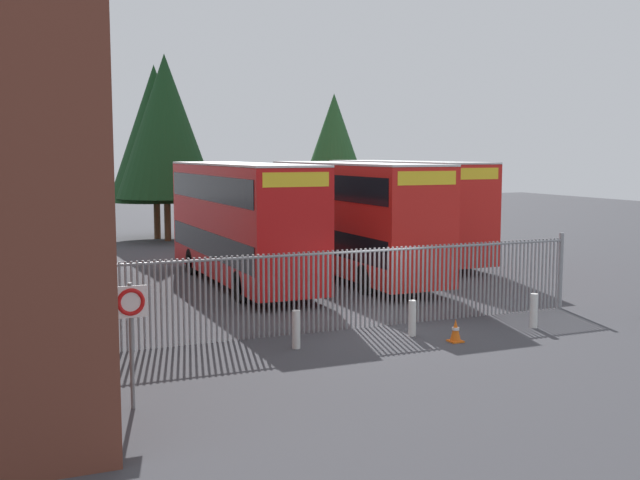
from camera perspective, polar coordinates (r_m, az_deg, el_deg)
The scene contains 13 objects.
ground_plane at distance 29.01m, azimuth -3.14°, elevation -3.11°, with size 100.00×100.00×0.00m, color #3D3D42.
palisade_fence at distance 21.39m, azimuth 3.16°, elevation -3.34°, with size 13.75×0.14×2.35m.
double_decker_bus_near_gate at distance 28.40m, azimuth -5.76°, elevation 1.58°, with size 2.54×10.81×4.42m.
double_decker_bus_behind_fence_left at distance 34.94m, azimuth 6.19°, elevation 2.48°, with size 2.54×10.81×4.42m.
double_decker_bus_behind_fence_right at distance 29.69m, azimuth 2.40°, elevation 1.82°, with size 2.54×10.81×4.42m.
bollard_near_left at distance 19.27m, azimuth -1.75°, elevation -6.56°, with size 0.20×0.20×0.95m, color silver.
bollard_center_front at distance 20.68m, azimuth 6.77°, elevation -5.71°, with size 0.20×0.20×0.95m, color silver.
bollard_near_right at distance 22.28m, azimuth 15.38°, elevation -5.01°, with size 0.20×0.20×0.95m, color silver.
traffic_cone_by_gate at distance 20.25m, azimuth 9.89°, elevation -6.56°, with size 0.34×0.34×0.59m.
speed_limit_sign_post at distance 14.95m, azimuth -13.66°, elevation -5.44°, with size 0.60×0.14×2.40m.
tree_tall_back at distance 44.36m, azimuth -11.97°, elevation 7.63°, with size 5.25×5.25×9.60m.
tree_short_side at distance 46.11m, azimuth 1.03°, elevation 6.70°, with size 4.50×4.50×8.24m.
tree_mid_row at distance 43.12m, azimuth -11.23°, elevation 8.17°, with size 5.38×5.38×10.06m.
Camera 1 is at (-9.88, -18.85, 4.80)m, focal length 43.74 mm.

